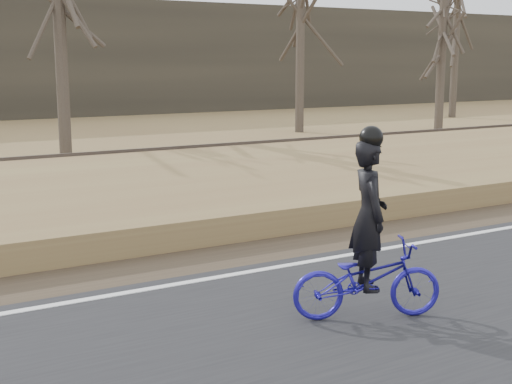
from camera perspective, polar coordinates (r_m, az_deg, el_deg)
ground at (r=11.33m, az=12.93°, el=-4.65°), size 120.00×120.00×0.00m
edge_line at (r=11.45m, az=12.26°, el=-4.12°), size 120.00×0.12×0.01m
shoulder at (r=12.19m, az=9.09°, el=-3.33°), size 120.00×1.60×0.04m
embankment at (r=14.54m, az=1.63°, el=-0.14°), size 120.00×5.00×0.44m
ballast at (r=17.83m, az=-4.82°, el=1.84°), size 120.00×3.00×0.45m
railroad at (r=17.79m, az=-4.83°, el=2.81°), size 120.00×2.40×0.29m
treeline_backdrop at (r=38.68m, az=-19.27°, el=10.11°), size 120.00×4.00×6.00m
cyclist at (r=8.03m, az=8.92°, el=-5.23°), size 1.78×1.19×2.16m
bare_tree_near_left at (r=21.54m, az=-15.40°, el=12.08°), size 0.36×0.36×7.25m
bare_tree_center at (r=29.09m, az=3.58°, el=13.78°), size 0.36×0.36×9.11m
bare_tree_right at (r=30.77m, az=14.64°, el=10.80°), size 0.36×0.36×6.44m
bare_tree_far_right at (r=37.85m, az=15.72°, el=12.17°), size 0.36×0.36×8.45m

